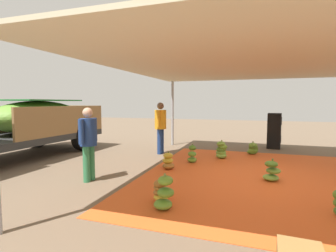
% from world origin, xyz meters
% --- Properties ---
extents(ground_plane, '(40.00, 40.00, 0.00)m').
position_xyz_m(ground_plane, '(0.00, 3.00, 0.00)').
color(ground_plane, brown).
extents(tarp_orange, '(6.19, 5.26, 0.01)m').
position_xyz_m(tarp_orange, '(0.00, 0.00, 0.01)').
color(tarp_orange, '#E05B23').
rests_on(tarp_orange, ground).
extents(tent_canopy, '(8.00, 7.00, 2.63)m').
position_xyz_m(tent_canopy, '(-0.01, -0.09, 2.55)').
color(tent_canopy, '#9EA0A5').
rests_on(tent_canopy, ground).
extents(banana_bunch_0, '(0.38, 0.36, 0.46)m').
position_xyz_m(banana_bunch_0, '(0.07, 2.24, 0.20)').
color(banana_bunch_0, '#996628').
rests_on(banana_bunch_0, tarp_orange).
extents(banana_bunch_1, '(0.47, 0.48, 0.49)m').
position_xyz_m(banana_bunch_1, '(-0.19, -0.24, 0.21)').
color(banana_bunch_1, '#75A83D').
rests_on(banana_bunch_1, tarp_orange).
extents(banana_bunch_2, '(0.41, 0.41, 0.58)m').
position_xyz_m(banana_bunch_2, '(-2.37, 1.49, 0.26)').
color(banana_bunch_2, '#60932D').
rests_on(banana_bunch_2, tarp_orange).
extents(banana_bunch_3, '(0.43, 0.44, 0.57)m').
position_xyz_m(banana_bunch_3, '(1.78, 1.09, 0.26)').
color(banana_bunch_3, '#75A83D').
rests_on(banana_bunch_3, tarp_orange).
extents(banana_bunch_4, '(0.35, 0.36, 0.42)m').
position_xyz_m(banana_bunch_4, '(-2.06, 1.68, 0.18)').
color(banana_bunch_4, gold).
rests_on(banana_bunch_4, tarp_orange).
extents(banana_bunch_7, '(0.49, 0.45, 0.43)m').
position_xyz_m(banana_bunch_7, '(2.76, 0.18, 0.19)').
color(banana_bunch_7, '#477523').
rests_on(banana_bunch_7, tarp_orange).
extents(banana_bunch_8, '(0.33, 0.30, 0.55)m').
position_xyz_m(banana_bunch_8, '(0.92, 1.81, 0.24)').
color(banana_bunch_8, '#60932D').
rests_on(banana_bunch_8, tarp_orange).
extents(worker_0, '(0.59, 0.36, 1.61)m').
position_xyz_m(worker_0, '(-1.44, 3.57, 0.94)').
color(worker_0, '#337A4C').
rests_on(worker_0, ground).
extents(worker_1, '(0.63, 0.39, 1.72)m').
position_xyz_m(worker_1, '(1.93, 3.13, 1.00)').
color(worker_1, navy).
rests_on(worker_1, ground).
extents(speaker_stack, '(0.55, 0.53, 1.32)m').
position_xyz_m(speaker_stack, '(4.23, -0.56, 0.66)').
color(speaker_stack, black).
rests_on(speaker_stack, ground).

